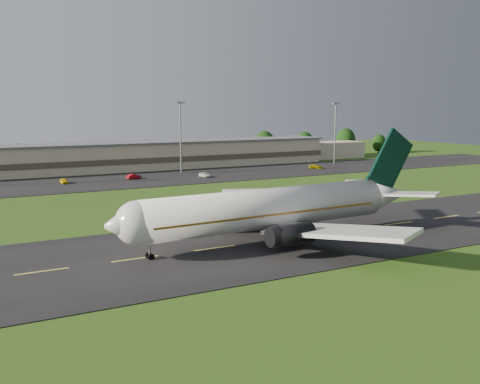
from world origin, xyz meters
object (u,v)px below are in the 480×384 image
airliner (273,209)px  service_vehicle_c (205,175)px  service_vehicle_a (64,181)px  service_vehicle_b (134,176)px  light_mast_east (335,126)px  service_vehicle_d (316,167)px  terminal (166,155)px  light_mast_centre (180,129)px

airliner → service_vehicle_c: airliner is taller
service_vehicle_a → service_vehicle_b: service_vehicle_b is taller
light_mast_east → service_vehicle_d: size_ratio=4.75×
terminal → service_vehicle_c: size_ratio=34.43×
service_vehicle_c → service_vehicle_d: bearing=0.7°
service_vehicle_d → terminal: bearing=84.9°
light_mast_east → service_vehicle_a: light_mast_east is taller
airliner → terminal: size_ratio=0.35×
airliner → service_vehicle_c: size_ratio=12.18×
service_vehicle_b → airliner: bearing=158.2°
light_mast_centre → terminal: bearing=85.0°
service_vehicle_c → service_vehicle_d: (38.45, 2.43, 0.04)m
service_vehicle_b → service_vehicle_a: bearing=69.6°
light_mast_centre → service_vehicle_d: bearing=-13.0°
service_vehicle_c → service_vehicle_d: size_ratio=0.98×
airliner → service_vehicle_d: airliner is taller
airliner → service_vehicle_c: 71.21m
service_vehicle_a → service_vehicle_d: 74.50m
light_mast_centre → service_vehicle_b: (-16.07, -6.71, -11.97)m
light_mast_east → service_vehicle_a: size_ratio=5.40×
light_mast_centre → service_vehicle_c: light_mast_centre is taller
service_vehicle_c → light_mast_east: bearing=9.6°
terminal → service_vehicle_a: size_ratio=38.51×
airliner → service_vehicle_c: bearing=71.1°
airliner → light_mast_centre: size_ratio=2.52×
airliner → service_vehicle_c: (20.17, 68.17, -3.98)m
terminal → service_vehicle_a: (-35.23, -22.84, -3.25)m
terminal → light_mast_east: (53.60, -16.18, 8.75)m
service_vehicle_c → service_vehicle_a: bearing=168.9°
airliner → terminal: bearing=76.1°
light_mast_centre → light_mast_east: (55.00, 0.00, 0.00)m
service_vehicle_b → service_vehicle_d: bearing=-113.0°
service_vehicle_b → service_vehicle_c: service_vehicle_b is taller
terminal → service_vehicle_b: (-17.47, -22.89, -3.22)m
light_mast_centre → service_vehicle_a: light_mast_centre is taller
light_mast_centre → service_vehicle_b: light_mast_centre is taller
light_mast_centre → service_vehicle_b: bearing=-157.3°
service_vehicle_b → service_vehicle_d: (56.69, -2.65, -0.04)m
light_mast_east → service_vehicle_d: 20.94m
terminal → service_vehicle_a: terminal is taller
light_mast_centre → service_vehicle_b: size_ratio=5.03×
light_mast_centre → service_vehicle_c: size_ratio=4.83×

